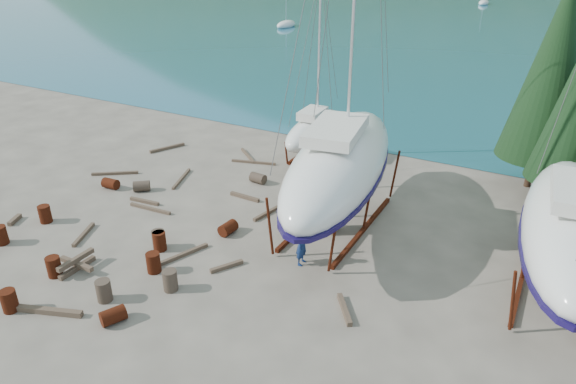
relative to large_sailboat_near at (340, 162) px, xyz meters
The scene contains 43 objects.
ground 6.73m from the large_sailboat_near, 125.49° to the right, with size 600.00×600.00×0.00m, color #584F46.
cypress_back_left 12.42m from the large_sailboat_near, 50.54° to the left, with size 4.14×4.14×11.50m.
moored_boat_left 64.61m from the large_sailboat_near, 121.16° to the left, with size 2.00×5.00×6.05m.
moored_boat_mid 75.58m from the large_sailboat_near, 84.98° to the left, with size 2.00×5.00×6.05m.
moored_boat_far 105.89m from the large_sailboat_near, 96.18° to the left, with size 2.00×5.00×6.05m.
large_sailboat_near is the anchor object (origin of this frame).
large_sailboat_far 9.63m from the large_sailboat_near, ahead, with size 4.17×11.76×18.27m.
small_sailboat_shore 8.95m from the large_sailboat_near, 123.53° to the left, with size 2.52×7.16×11.31m.
worker 4.45m from the large_sailboat_near, 89.86° to the right, with size 0.70×0.46×1.91m, color navy.
drum_0 15.81m from the large_sailboat_near, 144.97° to the right, with size 0.58×0.58×0.88m, color #58220F.
drum_2 13.32m from the large_sailboat_near, 169.89° to the right, with size 0.58×0.58×0.88m, color #58220F.
drum_3 14.56m from the large_sailboat_near, 124.48° to the right, with size 0.58×0.58×0.88m, color #58220F.
drum_4 6.77m from the large_sailboat_near, 121.58° to the left, with size 0.58×0.58×0.88m, color #58220F.
drum_5 8.92m from the large_sailboat_near, 137.00° to the right, with size 0.58×0.58×0.88m, color #2D2823.
drum_6 6.09m from the large_sailboat_near, 142.60° to the right, with size 0.58×0.58×0.88m, color #58220F.
drum_8 14.59m from the large_sailboat_near, 152.51° to the right, with size 0.58×0.58×0.88m, color #58220F.
drum_9 7.06m from the large_sailboat_near, 158.85° to the left, with size 0.58×0.58×0.88m, color #2D2823.
drum_10 9.35m from the large_sailboat_near, 125.13° to the right, with size 0.58×0.58×0.88m, color #58220F.
drum_11 4.94m from the large_sailboat_near, 120.83° to the left, with size 0.58×0.58×0.88m, color #2D2823.
drum_12 11.62m from the large_sailboat_near, 112.10° to the right, with size 0.58×0.58×0.88m, color #58220F.
drum_13 13.04m from the large_sailboat_near, 131.93° to the right, with size 0.58×0.58×0.88m, color #58220F.
drum_14 8.89m from the large_sailboat_near, 135.98° to the right, with size 0.58×0.58×0.88m, color #58220F.
drum_15 11.56m from the large_sailboat_near, behind, with size 0.58×0.58×0.88m, color #2D2823.
drum_16 11.45m from the large_sailboat_near, 119.57° to the right, with size 0.58×0.58×0.88m, color #2D2823.
drum_17 9.18m from the large_sailboat_near, 115.01° to the right, with size 0.58×0.58×0.88m, color #2D2823.
timber_0 9.56m from the large_sailboat_near, 149.14° to the left, with size 0.14×2.82×0.14m, color brown.
timber_1 7.26m from the large_sailboat_near, 63.76° to the right, with size 0.19×1.75×0.19m, color brown.
timber_2 14.92m from the large_sailboat_near, 164.47° to the left, with size 0.19×2.45×0.19m, color brown.
timber_4 10.77m from the large_sailboat_near, 164.69° to the right, with size 0.17×1.78×0.17m, color brown.
timber_5 8.36m from the large_sailboat_near, 129.33° to the right, with size 0.16×2.87×0.16m, color brown.
timber_6 7.84m from the large_sailboat_near, 113.20° to the left, with size 0.19×1.63×0.19m, color brown.
timber_7 6.98m from the large_sailboat_near, 114.95° to the right, with size 0.17×1.49×0.17m, color brown.
timber_8 6.41m from the large_sailboat_near, behind, with size 0.19×1.81×0.19m, color brown.
timber_9 10.67m from the large_sailboat_near, 148.06° to the left, with size 0.15×2.51×0.15m, color brown.
timber_10 4.72m from the large_sailboat_near, behind, with size 0.16×3.14×0.16m, color brown.
timber_11 10.15m from the large_sailboat_near, 160.59° to the right, with size 0.15×2.48×0.15m, color brown.
timber_12 12.45m from the large_sailboat_near, 146.29° to the right, with size 0.17×2.04×0.17m, color brown.
timber_13 16.18m from the large_sailboat_near, 152.42° to the right, with size 0.22×0.93×0.22m, color brown.
timber_15 10.58m from the large_sailboat_near, behind, with size 0.15×2.72×0.15m, color brown.
timber_16 13.58m from the large_sailboat_near, 121.29° to the right, with size 0.23×2.99×0.23m, color brown.
timber_17 14.39m from the large_sailboat_near, behind, with size 0.16×2.69×0.16m, color brown.
timber_pile_fore 12.25m from the large_sailboat_near, 132.61° to the right, with size 1.80×1.80×0.60m.
timber_pile_aft 3.40m from the large_sailboat_near, 141.28° to the left, with size 1.80×1.80×0.60m.
Camera 1 is at (11.76, -15.44, 12.41)m, focal length 32.00 mm.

